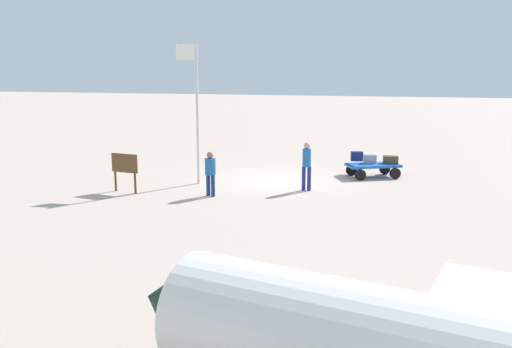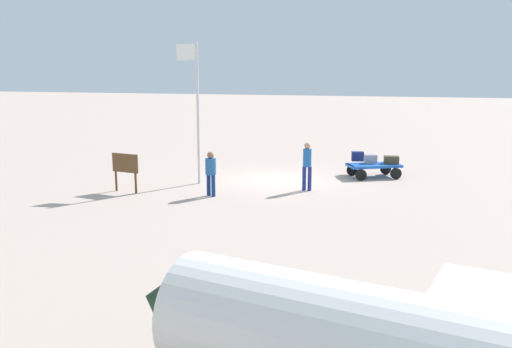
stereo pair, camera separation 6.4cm
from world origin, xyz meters
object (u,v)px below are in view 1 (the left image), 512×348
object	(u,v)px
worker_trailing	(210,170)
flagpole	(195,102)
luggage_cart	(373,167)
worker_lead	(307,163)
signboard	(125,166)
suitcase_maroon	(391,160)
suitcase_navy	(370,159)
suitcase_olive	(357,156)

from	to	relation	value
worker_trailing	flagpole	xyz separation A→B (m)	(1.18, -1.91, 2.19)
luggage_cart	worker_lead	xyz separation A→B (m)	(2.26, 3.02, 0.60)
worker_trailing	signboard	bearing A→B (deg)	1.96
worker_trailing	flagpole	bearing A→B (deg)	-58.26
flagpole	signboard	distance (m)	3.57
worker_trailing	suitcase_maroon	bearing A→B (deg)	-140.60
luggage_cart	suitcase_navy	xyz separation A→B (m)	(0.12, -0.19, 0.31)
suitcase_maroon	suitcase_navy	distance (m)	0.83
worker_lead	signboard	size ratio (longest dim) A/B	1.27
suitcase_navy	flagpole	xyz separation A→B (m)	(6.43, 2.96, 2.40)
flagpole	luggage_cart	bearing A→B (deg)	-157.12
suitcase_olive	suitcase_maroon	world-z (taller)	suitcase_olive
suitcase_olive	flagpole	bearing A→B (deg)	30.05
flagpole	worker_trailing	bearing A→B (deg)	121.74
suitcase_maroon	signboard	world-z (taller)	signboard
worker_trailing	flagpole	distance (m)	3.14
worker_lead	flagpole	bearing A→B (deg)	-3.42
worker_lead	signboard	bearing A→B (deg)	15.69
luggage_cart	suitcase_maroon	xyz separation A→B (m)	(-0.70, -0.31, 0.29)
suitcase_maroon	flagpole	size ratio (longest dim) A/B	0.12
worker_lead	worker_trailing	distance (m)	3.52
worker_lead	flagpole	distance (m)	4.79
suitcase_maroon	worker_trailing	bearing A→B (deg)	39.40
worker_lead	flagpole	size ratio (longest dim) A/B	0.33
suitcase_olive	worker_trailing	distance (m)	7.09
luggage_cart	suitcase_maroon	size ratio (longest dim) A/B	3.74
worker_trailing	worker_lead	bearing A→B (deg)	-151.97
luggage_cart	worker_lead	world-z (taller)	worker_lead
luggage_cart	suitcase_navy	distance (m)	0.38
signboard	suitcase_olive	bearing A→B (deg)	-145.42
luggage_cart	signboard	size ratio (longest dim) A/B	1.66
suitcase_olive	signboard	bearing A→B (deg)	34.58
suitcase_navy	worker_trailing	world-z (taller)	worker_trailing
signboard	flagpole	bearing A→B (deg)	-134.49
suitcase_olive	suitcase_navy	xyz separation A→B (m)	(-0.56, 0.44, -0.02)
suitcase_olive	signboard	xyz separation A→B (m)	(7.86, 5.42, 0.20)
signboard	luggage_cart	bearing A→B (deg)	-150.73
suitcase_olive	suitcase_navy	bearing A→B (deg)	141.58
worker_lead	worker_trailing	size ratio (longest dim) A/B	1.13
suitcase_olive	worker_trailing	size ratio (longest dim) A/B	0.34
suitcase_navy	suitcase_olive	bearing A→B (deg)	-38.42
suitcase_maroon	worker_lead	world-z (taller)	worker_lead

